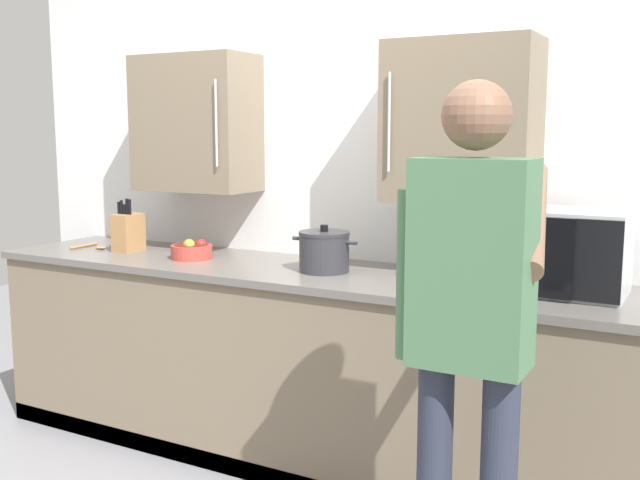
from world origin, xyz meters
The scene contains 9 objects.
back_wall_tiled centered at (0.00, 1.07, 1.44)m, with size 3.88×0.44×2.79m.
counter_unit centered at (0.00, 0.72, 0.46)m, with size 3.25×0.70×0.93m.
microwave_oven centered at (1.11, 0.76, 1.10)m, with size 0.60×0.37×0.33m.
knife_block centered at (-1.04, 0.71, 1.04)m, with size 0.11×0.15×0.28m.
stock_pot centered at (0.15, 0.71, 1.02)m, with size 0.33×0.23×0.21m.
fruit_bowl centered at (-0.60, 0.69, 0.98)m, with size 0.21×0.21×0.10m.
wooden_spoon centered at (-1.28, 0.68, 0.94)m, with size 0.17×0.19×0.02m.
thermos_flask centered at (0.69, 0.70, 1.06)m, with size 0.08×0.08×0.25m.
person_figure centered at (1.10, -0.14, 1.03)m, with size 0.44×0.65×1.71m.
Camera 1 is at (1.74, -2.22, 1.57)m, focal length 41.67 mm.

